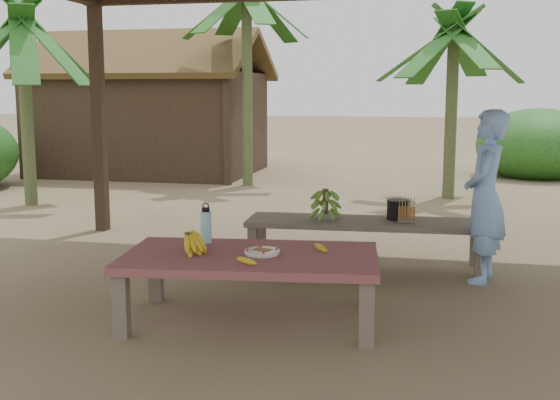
% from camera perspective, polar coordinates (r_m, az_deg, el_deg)
% --- Properties ---
extents(ground, '(80.00, 80.00, 0.00)m').
position_cam_1_polar(ground, '(5.64, 1.17, -8.13)').
color(ground, brown).
rests_on(ground, ground).
extents(work_table, '(1.90, 1.20, 0.50)m').
position_cam_1_polar(work_table, '(5.03, -2.40, -5.12)').
color(work_table, brown).
rests_on(work_table, ground).
extents(bench, '(2.23, 0.72, 0.45)m').
position_cam_1_polar(bench, '(6.63, 6.90, -2.12)').
color(bench, brown).
rests_on(bench, ground).
extents(ripe_banana_bunch, '(0.33, 0.30, 0.16)m').
position_cam_1_polar(ripe_banana_bunch, '(5.07, -7.56, -3.38)').
color(ripe_banana_bunch, yellow).
rests_on(ripe_banana_bunch, work_table).
extents(plate, '(0.25, 0.25, 0.04)m').
position_cam_1_polar(plate, '(4.99, -1.47, -4.25)').
color(plate, white).
rests_on(plate, work_table).
extents(loose_banana_front, '(0.17, 0.07, 0.04)m').
position_cam_1_polar(loose_banana_front, '(4.72, -2.72, -4.96)').
color(loose_banana_front, yellow).
rests_on(loose_banana_front, work_table).
extents(loose_banana_side, '(0.15, 0.14, 0.04)m').
position_cam_1_polar(loose_banana_side, '(5.11, 3.36, -3.90)').
color(loose_banana_side, yellow).
rests_on(loose_banana_side, work_table).
extents(water_flask, '(0.08, 0.08, 0.31)m').
position_cam_1_polar(water_flask, '(5.38, -6.04, -2.10)').
color(water_flask, '#45C6D8').
rests_on(water_flask, work_table).
extents(green_banana_stalk, '(0.28, 0.28, 0.30)m').
position_cam_1_polar(green_banana_stalk, '(6.62, 3.72, -0.26)').
color(green_banana_stalk, '#598C2D').
rests_on(green_banana_stalk, bench).
extents(cooking_pot, '(0.21, 0.21, 0.18)m').
position_cam_1_polar(cooking_pot, '(6.69, 9.58, -0.80)').
color(cooking_pot, black).
rests_on(cooking_pot, bench).
extents(skewer_rack, '(0.18, 0.09, 0.24)m').
position_cam_1_polar(skewer_rack, '(6.54, 10.26, -0.78)').
color(skewer_rack, '#A57F47').
rests_on(skewer_rack, bench).
extents(woman, '(0.44, 0.60, 1.50)m').
position_cam_1_polar(woman, '(6.29, 16.33, 0.27)').
color(woman, '#7EA8EE').
rests_on(woman, ground).
extents(hut, '(4.40, 3.43, 2.85)m').
position_cam_1_polar(hut, '(14.42, -10.26, 6.57)').
color(hut, black).
rests_on(hut, ground).
extents(banana_plant_n, '(1.80, 1.80, 2.79)m').
position_cam_1_polar(banana_plant_n, '(11.05, 13.93, 12.08)').
color(banana_plant_n, '#596638').
rests_on(banana_plant_n, ground).
extents(banana_plant_nw, '(1.80, 1.80, 3.56)m').
position_cam_1_polar(banana_plant_nw, '(12.35, -2.73, 15.40)').
color(banana_plant_nw, '#596638').
rests_on(banana_plant_nw, ground).
extents(banana_plant_w, '(1.80, 1.80, 2.84)m').
position_cam_1_polar(banana_plant_w, '(10.75, -20.20, 12.13)').
color(banana_plant_w, '#596638').
rests_on(banana_plant_w, ground).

